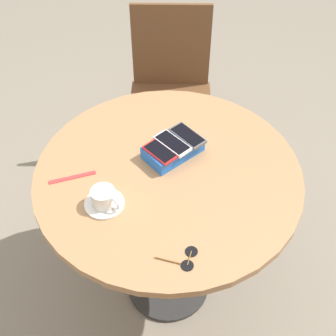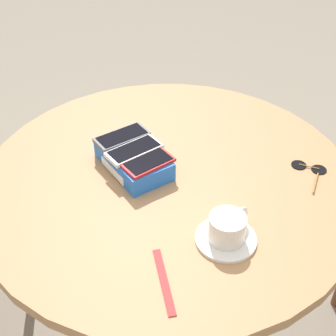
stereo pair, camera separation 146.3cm
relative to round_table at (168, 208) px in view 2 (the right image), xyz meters
name	(u,v)px [view 2 (the right image)]	position (x,y,z in m)	size (l,w,h in m)	color
round_table	(168,208)	(0.00, 0.00, 0.00)	(0.96, 0.96, 0.79)	#2D2D2D
phone_box	(133,160)	(-0.09, -0.04, 0.15)	(0.23, 0.18, 0.05)	blue
phone_gray	(122,137)	(-0.15, -0.01, 0.18)	(0.10, 0.15, 0.01)	#515156
phone_white	(134,150)	(-0.08, -0.03, 0.18)	(0.10, 0.15, 0.01)	silver
phone_red	(148,163)	(-0.02, -0.05, 0.18)	(0.09, 0.14, 0.01)	red
saucer	(226,239)	(0.24, -0.10, 0.13)	(0.13, 0.13, 0.01)	silver
coffee_cup	(228,227)	(0.24, -0.09, 0.16)	(0.08, 0.11, 0.06)	silver
lanyard_strap	(164,281)	(0.21, -0.27, 0.12)	(0.17, 0.02, 0.00)	red
sunglasses	(310,169)	(0.27, 0.25, 0.12)	(0.10, 0.12, 0.01)	black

